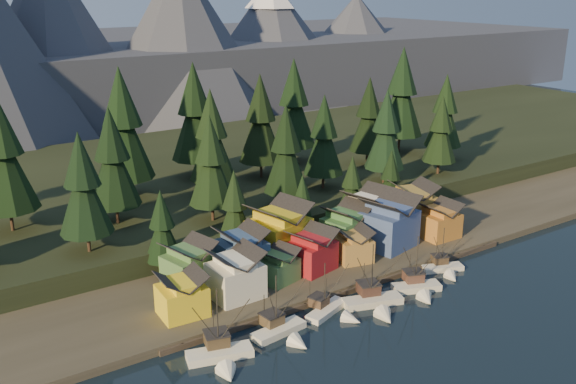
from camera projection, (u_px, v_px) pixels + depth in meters
ground at (412, 324)px, 109.96m from camera, size 500.00×500.00×0.00m
shore_strip at (283, 245)px, 141.30m from camera, size 400.00×50.00×1.50m
hillside at (185, 180)px, 180.06m from camera, size 420.00×100.00×6.00m
dock at (351, 286)px, 122.83m from camera, size 80.00×4.00×1.00m
mountain_ridge at (47, 57)px, 268.22m from camera, size 560.00×190.00×90.00m
boat_0 at (221, 348)px, 98.36m from camera, size 11.12×11.71×12.83m
boat_1 at (283, 324)px, 105.51m from camera, size 10.31×11.02×11.67m
boat_2 at (332, 305)px, 112.53m from camera, size 10.20×10.56×10.54m
boat_3 at (376, 295)px, 114.90m from camera, size 11.79×12.31×12.88m
boat_4 at (419, 281)px, 120.51m from camera, size 9.96×10.57×12.04m
boat_5 at (445, 263)px, 129.17m from camera, size 8.99×9.42×10.06m
house_front_0 at (182, 293)px, 108.94m from camera, size 8.10×7.71×7.68m
house_front_1 at (235, 272)px, 115.13m from camera, size 8.98×8.64×9.04m
house_front_2 at (277, 264)px, 121.78m from camera, size 8.11×8.15×6.56m
house_front_3 at (312, 249)px, 126.22m from camera, size 9.72×9.43×8.33m
house_front_4 at (353, 244)px, 130.81m from camera, size 8.12×8.52×6.82m
house_front_5 at (389, 220)px, 137.07m from camera, size 12.58×11.84×11.23m
house_front_6 at (439, 219)px, 142.60m from camera, size 8.10×7.66×8.00m
house_back_0 at (189, 264)px, 118.65m from camera, size 9.85×9.59×9.08m
house_back_1 at (241, 251)px, 123.86m from camera, size 8.54×8.65×9.54m
house_back_2 at (279, 229)px, 131.43m from camera, size 12.88×12.18×11.71m
house_back_3 at (346, 225)px, 137.42m from camera, size 10.61×9.81×9.35m
house_back_4 at (370, 213)px, 142.09m from camera, size 11.84×11.53×10.99m
house_back_5 at (413, 203)px, 149.38m from camera, size 11.05×11.13×10.19m
tree_hill_1 at (2, 156)px, 130.25m from camera, size 12.73×12.73×29.65m
tree_hill_2 at (83, 187)px, 120.74m from camera, size 10.27×10.27×23.91m
tree_hill_3 at (113, 161)px, 135.22m from camera, size 10.98×10.98×25.59m
tree_hill_4 at (123, 128)px, 150.23m from camera, size 13.67×13.67×31.84m
tree_hill_5 at (211, 164)px, 137.19m from camera, size 10.13×10.13×23.61m
tree_hill_6 at (212, 138)px, 152.79m from camera, size 11.34×11.34×26.42m
tree_hill_7 at (286, 152)px, 145.01m from camera, size 10.47×10.47×24.40m
tree_hill_8 at (261, 122)px, 167.61m from camera, size 11.91×11.91×27.75m
tree_hill_9 at (324, 138)px, 159.07m from camera, size 10.31×10.31×24.01m
tree_hill_10 at (294, 106)px, 182.02m from camera, size 12.86×12.86×29.97m
tree_hill_11 at (386, 132)px, 163.50m from camera, size 10.52×10.52×24.52m
tree_hill_12 at (369, 117)px, 180.28m from camera, size 10.76×10.76×25.06m
tree_hill_13 at (441, 132)px, 171.97m from camera, size 9.23×9.23×21.51m
tree_hill_14 at (402, 95)px, 193.37m from camera, size 13.71×13.71×31.94m
tree_hill_15 at (195, 115)px, 167.60m from camera, size 13.17×13.17×30.67m
tree_hill_17 at (445, 113)px, 185.60m from camera, size 10.78×10.78×25.12m
tree_shore_0 at (162, 228)px, 123.33m from camera, size 7.34×7.34×17.11m
tree_shore_1 at (235, 209)px, 131.59m from camera, size 7.89×7.89×18.39m
tree_shore_2 at (302, 203)px, 141.23m from camera, size 6.27×6.27×14.62m
tree_shore_3 at (352, 188)px, 148.28m from camera, size 7.19×7.19×16.75m
tree_shore_4 at (390, 180)px, 154.67m from camera, size 7.08×7.08×16.50m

